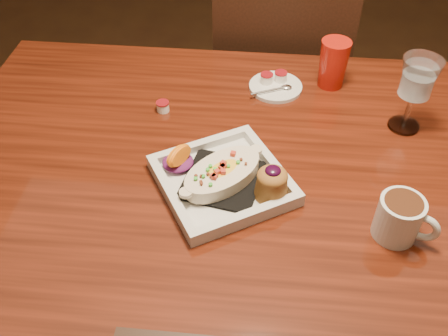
# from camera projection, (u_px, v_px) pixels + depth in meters

# --- Properties ---
(floor) EXTENTS (7.00, 7.00, 0.00)m
(floor) POSITION_uv_depth(u_px,v_px,m) (261.00, 336.00, 1.58)
(floor) COLOR black
(floor) RESTS_ON ground
(table) EXTENTS (1.50, 0.90, 0.75)m
(table) POSITION_uv_depth(u_px,v_px,m) (276.00, 195.00, 1.13)
(table) COLOR maroon
(table) RESTS_ON floor
(chair_far) EXTENTS (0.42, 0.42, 0.93)m
(chair_far) POSITION_uv_depth(u_px,v_px,m) (277.00, 89.00, 1.68)
(chair_far) COLOR black
(chair_far) RESTS_ON floor
(plate) EXTENTS (0.33, 0.33, 0.08)m
(plate) POSITION_uv_depth(u_px,v_px,m) (228.00, 178.00, 0.99)
(plate) COLOR silver
(plate) RESTS_ON table
(coffee_mug) EXTENTS (0.11, 0.08, 0.09)m
(coffee_mug) POSITION_uv_depth(u_px,v_px,m) (400.00, 217.00, 0.89)
(coffee_mug) COLOR silver
(coffee_mug) RESTS_ON table
(goblet) EXTENTS (0.09, 0.09, 0.18)m
(goblet) POSITION_uv_depth(u_px,v_px,m) (417.00, 82.00, 1.07)
(goblet) COLOR silver
(goblet) RESTS_ON table
(saucer) EXTENTS (0.13, 0.13, 0.09)m
(saucer) POSITION_uv_depth(u_px,v_px,m) (275.00, 85.00, 1.26)
(saucer) COLOR silver
(saucer) RESTS_ON table
(creamer_loose) EXTENTS (0.03, 0.03, 0.02)m
(creamer_loose) POSITION_uv_depth(u_px,v_px,m) (163.00, 106.00, 1.19)
(creamer_loose) COLOR white
(creamer_loose) RESTS_ON table
(red_tumbler) EXTENTS (0.07, 0.07, 0.12)m
(red_tumbler) POSITION_uv_depth(u_px,v_px,m) (333.00, 64.00, 1.23)
(red_tumbler) COLOR red
(red_tumbler) RESTS_ON table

